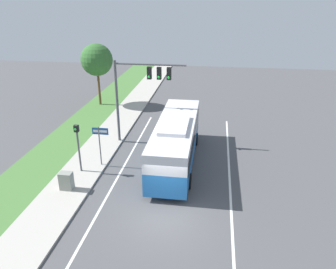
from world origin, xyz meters
name	(u,v)px	position (x,y,z in m)	size (l,w,h in m)	color
ground_plane	(163,218)	(0.00, 0.00, 0.00)	(80.00, 80.00, 0.00)	#4C4C4F
sidewalk	(54,207)	(-6.20, 0.00, 0.06)	(2.80, 80.00, 0.12)	#ADA89E
grass_verge	(1,202)	(-9.40, 0.00, 0.05)	(3.60, 80.00, 0.10)	#477538
lane_divider_near	(99,212)	(-3.60, 0.00, 0.00)	(0.14, 30.00, 0.01)	silver
lane_divider_far	(232,224)	(3.60, 0.00, 0.00)	(0.14, 30.00, 0.01)	silver
bus	(176,139)	(-0.13, 6.28, 1.80)	(2.68, 10.24, 3.28)	#236BB7
signal_gantry	(140,85)	(-3.24, 9.17, 4.75)	(5.38, 0.41, 6.53)	#4C4C51
pedestrian_signal	(78,141)	(-6.19, 3.98, 2.28)	(0.28, 0.34, 3.38)	#4C4C51
street_sign	(100,140)	(-5.09, 5.03, 2.00)	(1.11, 0.08, 2.90)	#4C4C51
utility_cabinet	(66,181)	(-6.16, 1.74, 0.67)	(0.76, 0.53, 1.11)	gray
roadside_tree	(97,60)	(-9.68, 17.94, 4.80)	(3.24, 3.24, 6.33)	brown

